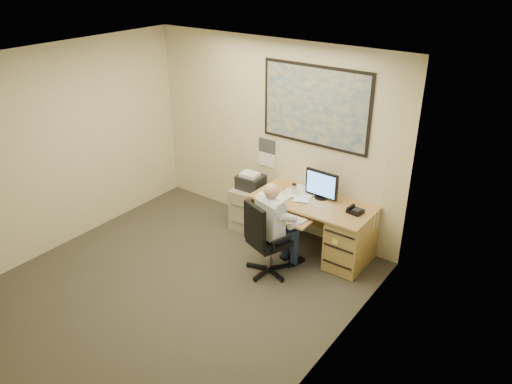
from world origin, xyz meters
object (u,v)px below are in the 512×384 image
Objects in this scene: filing_cabinet at (251,203)px; person at (271,229)px; office_chair at (268,254)px; desk at (336,229)px.

filing_cabinet is 1.20m from person.
filing_cabinet is 1.24m from office_chair.
person is (0.88, -0.78, 0.25)m from filing_cabinet.
desk is 0.97m from office_chair.
filing_cabinet is at bearing 154.43° from person.
desk reaches higher than filing_cabinet.
office_chair reaches higher than filing_cabinet.
desk reaches higher than office_chair.
office_chair is (-0.50, -0.82, -0.15)m from desk.
filing_cabinet is at bearing 178.62° from desk.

